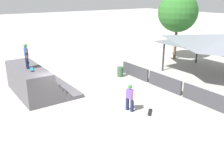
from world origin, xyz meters
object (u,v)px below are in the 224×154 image
Objects in this scene: trash_bin at (120,72)px; tree_beside_pavilion at (178,12)px; skateboard_on_deck at (32,69)px; skateboard_on_ground at (150,112)px; bystander_walking at (130,96)px; skater_on_deck at (26,54)px.

tree_beside_pavilion is at bearing 100.98° from trash_bin.
skateboard_on_ground is at bearing 52.58° from skateboard_on_deck.
bystander_walking is 1.55m from skateboard_on_ground.
bystander_walking is at bearing -31.61° from trash_bin.
bystander_walking is (5.74, 4.23, -1.99)m from skater_on_deck.
skater_on_deck is 1.89× the size of skateboard_on_deck.
skater_on_deck is at bearing 22.39° from bystander_walking.
skateboard_on_deck is at bearing 14.94° from skater_on_deck.
skater_on_deck is at bearing -159.96° from skateboard_on_deck.
tree_beside_pavilion is at bearing -5.19° from skateboard_on_ground.
skater_on_deck is 8.12m from trash_bin.
skateboard_on_ground is at bearing -152.58° from bystander_walking.
skater_on_deck reaches higher than skateboard_on_ground.
bystander_walking is at bearing 90.15° from skateboard_on_ground.
skater_on_deck reaches higher than bystander_walking.
skateboard_on_deck is 1.03× the size of trash_bin.
skater_on_deck is 1.09m from skateboard_on_deck.
skateboard_on_deck reaches higher than skateboard_on_ground.
bystander_walking is at bearing -58.88° from tree_beside_pavilion.
skater_on_deck is 0.24× the size of tree_beside_pavilion.
skateboard_on_ground is at bearing 45.16° from skater_on_deck.
skateboard_on_deck is at bearing 25.07° from bystander_walking.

